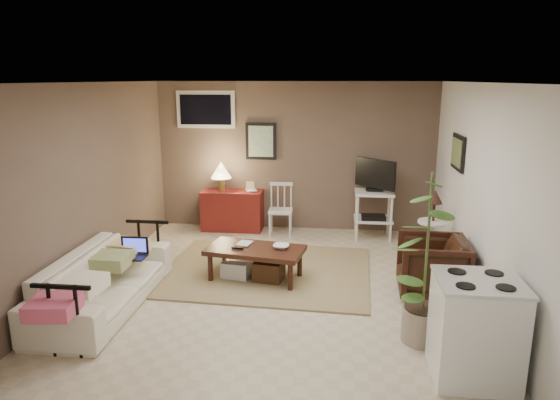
# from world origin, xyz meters

# --- Properties ---
(floor) EXTENTS (5.00, 5.00, 0.00)m
(floor) POSITION_xyz_m (0.00, 0.00, 0.00)
(floor) COLOR #C1B293
(floor) RESTS_ON ground
(art_back) EXTENTS (0.50, 0.03, 0.60)m
(art_back) POSITION_xyz_m (-0.55, 2.48, 1.45)
(art_back) COLOR black
(art_right) EXTENTS (0.03, 0.60, 0.45)m
(art_right) POSITION_xyz_m (2.23, 1.05, 1.52)
(art_right) COLOR black
(window) EXTENTS (0.96, 0.03, 0.60)m
(window) POSITION_xyz_m (-1.45, 2.48, 1.95)
(window) COLOR silver
(rug) EXTENTS (2.73, 2.23, 0.03)m
(rug) POSITION_xyz_m (-0.19, 0.49, 0.01)
(rug) COLOR #998759
(rug) RESTS_ON floor
(coffee_table) EXTENTS (1.26, 0.80, 0.44)m
(coffee_table) POSITION_xyz_m (-0.29, 0.21, 0.25)
(coffee_table) COLOR #37170F
(coffee_table) RESTS_ON floor
(sofa) EXTENTS (0.61, 2.08, 0.81)m
(sofa) POSITION_xyz_m (-1.80, -0.71, 0.41)
(sofa) COLOR beige
(sofa) RESTS_ON floor
(sofa_pillows) EXTENTS (0.40, 1.97, 0.14)m
(sofa_pillows) POSITION_xyz_m (-1.75, -0.95, 0.50)
(sofa_pillows) COLOR #F6EBCC
(sofa_pillows) RESTS_ON sofa
(sofa_end_rails) EXTENTS (0.56, 2.07, 0.70)m
(sofa_end_rails) POSITION_xyz_m (-1.68, -0.71, 0.35)
(sofa_end_rails) COLOR black
(sofa_end_rails) RESTS_ON floor
(laptop) EXTENTS (0.32, 0.23, 0.22)m
(laptop) POSITION_xyz_m (-1.60, -0.36, 0.53)
(laptop) COLOR black
(laptop) RESTS_ON sofa
(red_console) EXTENTS (0.99, 0.44, 1.14)m
(red_console) POSITION_xyz_m (-1.02, 2.28, 0.39)
(red_console) COLOR maroon
(red_console) RESTS_ON floor
(spindle_chair) EXTENTS (0.39, 0.39, 0.82)m
(spindle_chair) POSITION_xyz_m (-0.19, 2.12, 0.38)
(spindle_chair) COLOR silver
(spindle_chair) RESTS_ON floor
(tv_stand) EXTENTS (0.59, 0.55, 1.25)m
(tv_stand) POSITION_xyz_m (1.27, 2.10, 0.66)
(tv_stand) COLOR silver
(tv_stand) RESTS_ON floor
(side_table) EXTENTS (0.39, 0.39, 1.05)m
(side_table) POSITION_xyz_m (1.96, 0.92, 0.65)
(side_table) COLOR silver
(side_table) RESTS_ON floor
(armchair) EXTENTS (0.73, 0.77, 0.76)m
(armchair) POSITION_xyz_m (1.79, -0.01, 0.38)
(armchair) COLOR black
(armchair) RESTS_ON floor
(potted_plant) EXTENTS (0.42, 0.42, 1.67)m
(potted_plant) POSITION_xyz_m (1.53, -1.08, 0.89)
(potted_plant) COLOR gray
(potted_plant) RESTS_ON floor
(stove) EXTENTS (0.67, 0.63, 0.88)m
(stove) POSITION_xyz_m (1.85, -1.63, 0.44)
(stove) COLOR white
(stove) RESTS_ON floor
(bowl) EXTENTS (0.20, 0.06, 0.20)m
(bowl) POSITION_xyz_m (0.03, 0.22, 0.52)
(bowl) COLOR #37170F
(bowl) RESTS_ON coffee_table
(book_table) EXTENTS (0.16, 0.05, 0.22)m
(book_table) POSITION_xyz_m (-0.52, 0.35, 0.53)
(book_table) COLOR #37170F
(book_table) RESTS_ON coffee_table
(book_console) EXTENTS (0.16, 0.07, 0.22)m
(book_console) POSITION_xyz_m (-0.77, 2.28, 0.77)
(book_console) COLOR #37170F
(book_console) RESTS_ON red_console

